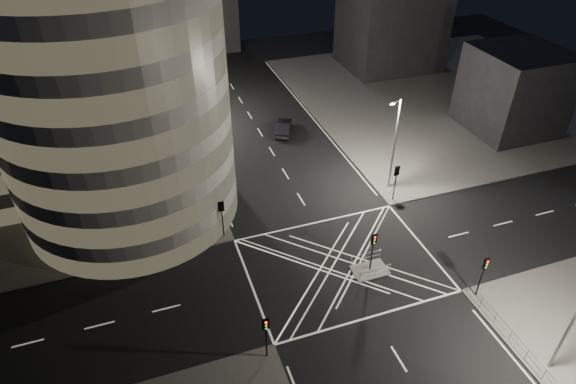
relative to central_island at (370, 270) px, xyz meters
name	(u,v)px	position (x,y,z in m)	size (l,w,h in m)	color
ground	(341,264)	(-2.00, 1.50, -0.07)	(120.00, 120.00, 0.00)	black
sidewalk_far_left	(11,164)	(-31.00, 28.50, 0.00)	(42.00, 42.00, 0.15)	#474543
sidewalk_far_right	(447,94)	(27.00, 28.50, 0.00)	(42.00, 42.00, 0.15)	#474543
central_island	(370,270)	(0.00, 0.00, 0.00)	(3.00, 2.00, 0.15)	slate
office_tower_curved	(53,77)	(-22.74, 20.24, 12.58)	(30.00, 29.00, 27.20)	gray
office_block_rear	(55,22)	(-24.00, 43.50, 11.07)	(24.00, 16.00, 22.00)	gray
building_right_far	(392,18)	(24.00, 41.50, 7.58)	(14.00, 12.00, 15.00)	black
building_right_near	(514,90)	(28.00, 17.50, 5.08)	(10.00, 10.00, 10.00)	black
tree_a	(197,191)	(-12.50, 10.50, 4.14)	(4.51, 4.51, 6.66)	black
tree_b	(184,148)	(-12.50, 16.50, 5.29)	(4.95, 4.95, 8.06)	black
tree_c	(177,128)	(-12.50, 22.50, 4.36)	(3.88, 3.88, 6.52)	black
tree_d	(168,98)	(-12.50, 28.50, 5.35)	(4.92, 4.92, 8.11)	black
tree_e	(163,85)	(-12.50, 34.50, 4.57)	(4.50, 4.50, 7.09)	black
traffic_signal_fl	(222,213)	(-10.80, 8.30, 2.84)	(0.55, 0.22, 4.00)	black
traffic_signal_nl	(266,331)	(-10.80, -5.30, 2.84)	(0.55, 0.22, 4.00)	black
traffic_signal_fr	(396,177)	(6.80, 8.30, 2.84)	(0.55, 0.22, 4.00)	black
traffic_signal_nr	(484,270)	(6.80, -5.30, 2.84)	(0.55, 0.22, 4.00)	black
traffic_signal_island	(373,245)	(0.00, 0.00, 2.84)	(0.55, 0.22, 4.00)	black
street_lamp_left_near	(201,160)	(-11.44, 13.50, 5.47)	(1.25, 0.25, 10.00)	slate
street_lamp_left_far	(173,86)	(-11.44, 31.50, 5.47)	(1.25, 0.25, 10.00)	slate
street_lamp_right_far	(394,142)	(7.44, 10.50, 5.47)	(1.25, 0.25, 10.00)	slate
street_lamp_right_near	(575,315)	(7.44, -12.50, 5.47)	(1.25, 0.25, 10.00)	slate
railing_near_right	(518,345)	(6.30, -10.65, 0.62)	(0.06, 11.70, 1.10)	slate
railing_island_south	(375,272)	(0.00, -0.90, 0.62)	(2.80, 0.06, 1.10)	slate
railing_island_north	(366,258)	(0.00, 0.90, 0.62)	(2.80, 0.06, 1.10)	slate
sedan	(284,127)	(0.77, 25.33, 0.72)	(1.69, 4.84, 1.59)	black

